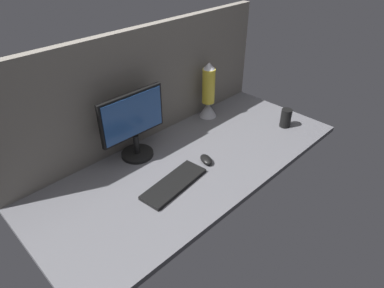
{
  "coord_description": "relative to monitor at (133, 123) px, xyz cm",
  "views": [
    {
      "loc": [
        -105.36,
        -107.02,
        112.09
      ],
      "look_at": [
        -7.28,
        0.0,
        14.0
      ],
      "focal_mm": 31.52,
      "sensor_mm": 36.0,
      "label": 1
    }
  ],
  "objects": [
    {
      "name": "mouse",
      "position": [
        22.74,
        -32.56,
        -19.13
      ],
      "size": [
        8.69,
        10.97,
        3.4
      ],
      "primitive_type": "ellipsoid",
      "rotation": [
        0.0,
        0.0,
        -0.37
      ],
      "color": "black",
      "rests_on": "ground_plane"
    },
    {
      "name": "monitor",
      "position": [
        0.0,
        0.0,
        0.0
      ],
      "size": [
        39.08,
        18.0,
        38.02
      ],
      "color": "black",
      "rests_on": "ground_plane"
    },
    {
      "name": "mug_black_travel",
      "position": [
        86.73,
        -41.88,
        -14.84
      ],
      "size": [
        6.74,
        6.74,
        11.98
      ],
      "color": "black",
      "rests_on": "ground_plane"
    },
    {
      "name": "ground_plane",
      "position": [
        18.19,
        -25.11,
        -22.33
      ],
      "size": [
        180.0,
        80.0,
        3.0
      ],
      "primitive_type": "cube",
      "color": "#515156"
    },
    {
      "name": "lava_lamp",
      "position": [
        61.51,
        2.3,
        -5.07
      ],
      "size": [
        11.48,
        11.48,
        37.55
      ],
      "color": "#A5A5AD",
      "rests_on": "ground_plane"
    },
    {
      "name": "keyboard",
      "position": [
        -2.79,
        -34.38,
        -19.83
      ],
      "size": [
        38.32,
        17.47,
        2.0
      ],
      "primitive_type": "cube",
      "rotation": [
        0.0,
        0.0,
        0.12
      ],
      "color": "black",
      "rests_on": "ground_plane"
    },
    {
      "name": "cubicle_wall_back",
      "position": [
        18.19,
        12.39,
        11.88
      ],
      "size": [
        180.0,
        5.0,
        65.41
      ],
      "color": "slate",
      "rests_on": "ground_plane"
    }
  ]
}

